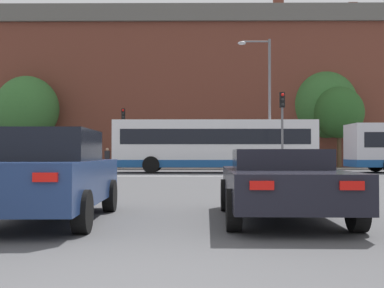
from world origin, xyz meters
TOP-DOWN VIEW (x-y plane):
  - stop_line_strip at (0.00, 20.57)m, footprint 7.99×0.30m
  - far_pavement at (0.00, 33.23)m, footprint 68.88×2.50m
  - brick_civic_building at (1.00, 44.82)m, footprint 38.64×15.73m
  - car_saloon_left at (-1.89, 4.14)m, footprint 2.00×4.37m
  - car_roadster_right at (2.14, 4.35)m, footprint 2.11×4.28m
  - bus_crossing_lead at (1.78, 25.13)m, footprint 12.13×2.67m
  - traffic_light_near_right at (5.18, 21.07)m, footprint 0.26×0.31m
  - traffic_light_far_left at (-4.87, 32.26)m, footprint 0.26×0.31m
  - street_lamp_junction at (4.90, 25.56)m, footprint 2.04×0.36m
  - pedestrian_waiting at (-6.40, 34.04)m, footprint 0.42×0.26m
  - pedestrian_walking_east at (7.38, 33.83)m, footprint 0.45×0.43m
  - tree_by_building at (12.51, 35.71)m, footprint 4.07×4.07m
  - tree_kerbside at (-13.36, 35.62)m, footprint 5.15×5.15m
  - tree_distant at (11.92, 38.43)m, footprint 5.97×5.97m

SIDE VIEW (x-z plane):
  - stop_line_strip at x=0.00m, z-range 0.00..0.01m
  - far_pavement at x=0.00m, z-range 0.00..0.01m
  - car_roadster_right at x=2.14m, z-range 0.03..1.26m
  - car_saloon_left at x=-1.89m, z-range 0.01..1.58m
  - pedestrian_waiting at x=-6.40m, z-range 0.13..1.73m
  - pedestrian_walking_east at x=7.38m, z-range 0.16..1.95m
  - bus_crossing_lead at x=1.78m, z-range 0.12..3.27m
  - traffic_light_near_right at x=5.18m, z-range 0.74..5.13m
  - traffic_light_far_left at x=-4.87m, z-range 0.76..5.34m
  - tree_by_building at x=12.51m, z-range 1.20..7.90m
  - tree_kerbside at x=-13.36m, z-range 1.09..8.69m
  - street_lamp_junction at x=4.90m, z-range 0.82..9.08m
  - tree_distant at x=11.92m, z-range 1.11..9.62m
  - brick_civic_building at x=1.00m, z-range -0.95..15.17m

